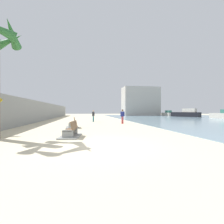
# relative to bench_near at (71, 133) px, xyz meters

# --- Properties ---
(ground_plane) EXTENTS (120.00, 120.00, 0.00)m
(ground_plane) POSITION_rel_bench_near_xyz_m (1.48, 15.27, -0.23)
(ground_plane) COLOR beige
(seawall) EXTENTS (0.80, 64.00, 2.96)m
(seawall) POSITION_rel_bench_near_xyz_m (-6.02, 15.27, 1.25)
(seawall) COLOR gray
(seawall) RESTS_ON ground
(bench_near) EXTENTS (1.36, 2.22, 0.98)m
(bench_near) POSITION_rel_bench_near_xyz_m (0.00, 0.00, 0.00)
(bench_near) COLOR gray
(bench_near) RESTS_ON ground
(bench_far) EXTENTS (1.23, 2.16, 0.98)m
(bench_far) POSITION_rel_bench_near_xyz_m (-0.30, 5.50, 0.00)
(bench_far) COLOR gray
(bench_far) RESTS_ON ground
(person_walking) EXTENTS (0.37, 0.43, 1.69)m
(person_walking) POSITION_rel_bench_near_xyz_m (2.05, 13.35, 0.75)
(person_walking) COLOR teal
(person_walking) RESTS_ON ground
(person_standing) EXTENTS (0.47, 0.32, 1.77)m
(person_standing) POSITION_rel_bench_near_xyz_m (5.39, 9.34, 0.80)
(person_standing) COLOR #B22D33
(person_standing) RESTS_ON ground
(boat_distant) EXTENTS (4.39, 7.73, 2.14)m
(boat_distant) POSITION_rel_bench_near_xyz_m (26.63, 28.51, 0.61)
(boat_distant) COLOR black
(boat_distant) RESTS_ON water_bay
(boat_far_left) EXTENTS (1.60, 4.74, 1.66)m
(boat_far_left) POSITION_rel_bench_near_xyz_m (26.36, 37.58, 0.44)
(boat_far_left) COLOR beige
(boat_far_left) RESTS_ON water_bay
(harbor_building) EXTENTS (12.00, 6.00, 9.49)m
(harbor_building) POSITION_rel_bench_near_xyz_m (19.51, 43.27, 4.51)
(harbor_building) COLOR #ADAAA3
(harbor_building) RESTS_ON ground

